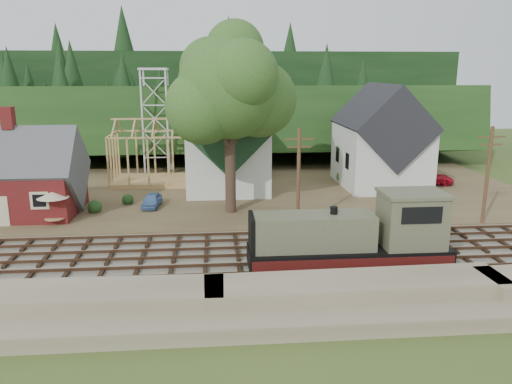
{
  "coord_description": "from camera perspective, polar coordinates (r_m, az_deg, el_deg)",
  "views": [
    {
      "loc": [
        0.63,
        -31.37,
        12.22
      ],
      "look_at": [
        3.84,
        6.0,
        3.0
      ],
      "focal_mm": 35.0,
      "sensor_mm": 36.0,
      "label": 1
    }
  ],
  "objects": [
    {
      "name": "telegraph_pole_far",
      "position": [
        43.1,
        24.94,
        1.85
      ],
      "size": [
        2.2,
        0.28,
        8.0
      ],
      "color": "#4C331E",
      "rests_on": "ground"
    },
    {
      "name": "church",
      "position": [
        51.55,
        -3.35,
        5.94
      ],
      "size": [
        8.4,
        15.17,
        13.0
      ],
      "color": "silver",
      "rests_on": "village_flat"
    },
    {
      "name": "lattice_tower",
      "position": [
        59.78,
        -11.5,
        11.45
      ],
      "size": [
        3.2,
        3.2,
        12.12
      ],
      "color": "silver",
      "rests_on": "village_flat"
    },
    {
      "name": "railroad_bed",
      "position": [
        33.64,
        -5.69,
        -7.41
      ],
      "size": [
        64.0,
        11.0,
        0.16
      ],
      "primitive_type": "cube",
      "color": "#726B5B",
      "rests_on": "ground"
    },
    {
      "name": "car_blue",
      "position": [
        45.41,
        -11.82,
        -0.92
      ],
      "size": [
        1.73,
        3.63,
        1.2
      ],
      "primitive_type": "imported",
      "rotation": [
        0.0,
        0.0,
        -0.09
      ],
      "color": "#5881BC",
      "rests_on": "village_flat"
    },
    {
      "name": "farmhouse",
      "position": [
        53.79,
        14.05,
        5.54
      ],
      "size": [
        8.4,
        10.8,
        10.6
      ],
      "color": "silver",
      "rests_on": "village_flat"
    },
    {
      "name": "depot",
      "position": [
        46.4,
        -25.8,
        1.23
      ],
      "size": [
        10.8,
        7.41,
        9.0
      ],
      "color": "#551316",
      "rests_on": "village_flat"
    },
    {
      "name": "car_red",
      "position": [
        56.57,
        19.31,
        1.55
      ],
      "size": [
        5.25,
        3.58,
        1.34
      ],
      "primitive_type": "imported",
      "rotation": [
        0.0,
        0.0,
        1.26
      ],
      "color": "red",
      "rests_on": "village_flat"
    },
    {
      "name": "embankment",
      "position": [
        25.94,
        -5.9,
        -14.38
      ],
      "size": [
        64.0,
        5.0,
        1.6
      ],
      "primitive_type": "cube",
      "color": "#7F7259",
      "rests_on": "ground"
    },
    {
      "name": "ridge",
      "position": [
        90.2,
        -5.29,
        5.97
      ],
      "size": [
        80.0,
        20.0,
        12.0
      ],
      "primitive_type": "cube",
      "color": "black",
      "rests_on": "ground"
    },
    {
      "name": "big_tree",
      "position": [
        41.53,
        -2.83,
        11.03
      ],
      "size": [
        10.9,
        8.4,
        14.7
      ],
      "color": "#38281E",
      "rests_on": "village_flat"
    },
    {
      "name": "timber_frame",
      "position": [
        54.52,
        -11.85,
        4.06
      ],
      "size": [
        8.2,
        6.2,
        6.99
      ],
      "color": "tan",
      "rests_on": "village_flat"
    },
    {
      "name": "locomotive",
      "position": [
        31.32,
        11.43,
        -5.23
      ],
      "size": [
        12.19,
        3.05,
        4.87
      ],
      "color": "black",
      "rests_on": "railroad_bed"
    },
    {
      "name": "telegraph_pole_near",
      "position": [
        37.97,
        4.87,
        1.64
      ],
      "size": [
        2.2,
        0.28,
        8.0
      ],
      "color": "#4C331E",
      "rests_on": "ground"
    },
    {
      "name": "hillside",
      "position": [
        74.38,
        -5.34,
        4.3
      ],
      "size": [
        70.0,
        28.96,
        12.74
      ],
      "primitive_type": "cube",
      "rotation": [
        -0.17,
        0.0,
        0.0
      ],
      "color": "#1E3F19",
      "rests_on": "ground"
    },
    {
      "name": "ground",
      "position": [
        33.67,
        -5.69,
        -7.54
      ],
      "size": [
        140.0,
        140.0,
        0.0
      ],
      "primitive_type": "plane",
      "color": "#384C1E",
      "rests_on": "ground"
    },
    {
      "name": "patio_set",
      "position": [
        42.14,
        -22.2,
        -0.42
      ],
      "size": [
        2.43,
        2.43,
        2.71
      ],
      "color": "silver",
      "rests_on": "village_flat"
    },
    {
      "name": "village_flat",
      "position": [
        50.83,
        -5.47,
        0.01
      ],
      "size": [
        64.0,
        26.0,
        0.3
      ],
      "primitive_type": "cube",
      "color": "brown",
      "rests_on": "ground"
    }
  ]
}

